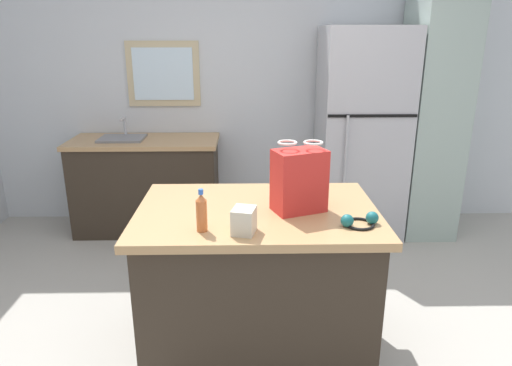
{
  "coord_description": "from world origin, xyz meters",
  "views": [
    {
      "loc": [
        -0.14,
        -2.16,
        1.81
      ],
      "look_at": [
        -0.09,
        0.45,
        0.95
      ],
      "focal_mm": 32.2,
      "sensor_mm": 36.0,
      "label": 1
    }
  ],
  "objects_px": {
    "tall_cabinet": "(432,113)",
    "ear_defenders": "(360,221)",
    "shopping_bag": "(299,180)",
    "small_box": "(244,221)",
    "kitchen_island": "(257,282)",
    "bottle": "(202,213)",
    "refrigerator": "(361,134)"
  },
  "relations": [
    {
      "from": "refrigerator",
      "to": "ear_defenders",
      "type": "relative_size",
      "value": 9.56
    },
    {
      "from": "kitchen_island",
      "to": "ear_defenders",
      "type": "relative_size",
      "value": 6.63
    },
    {
      "from": "refrigerator",
      "to": "bottle",
      "type": "distance_m",
      "value": 2.41
    },
    {
      "from": "ear_defenders",
      "to": "small_box",
      "type": "bearing_deg",
      "value": -172.23
    },
    {
      "from": "refrigerator",
      "to": "shopping_bag",
      "type": "height_order",
      "value": "refrigerator"
    },
    {
      "from": "shopping_bag",
      "to": "bottle",
      "type": "xyz_separation_m",
      "value": [
        -0.49,
        -0.26,
        -0.08
      ]
    },
    {
      "from": "tall_cabinet",
      "to": "bottle",
      "type": "xyz_separation_m",
      "value": [
        -1.89,
        -2.05,
        -0.13
      ]
    },
    {
      "from": "kitchen_island",
      "to": "shopping_bag",
      "type": "height_order",
      "value": "shopping_bag"
    },
    {
      "from": "refrigerator",
      "to": "ear_defenders",
      "type": "bearing_deg",
      "value": -103.6
    },
    {
      "from": "tall_cabinet",
      "to": "ear_defenders",
      "type": "height_order",
      "value": "tall_cabinet"
    },
    {
      "from": "refrigerator",
      "to": "shopping_bag",
      "type": "relative_size",
      "value": 4.95
    },
    {
      "from": "small_box",
      "to": "kitchen_island",
      "type": "bearing_deg",
      "value": 77.23
    },
    {
      "from": "small_box",
      "to": "ear_defenders",
      "type": "relative_size",
      "value": 0.63
    },
    {
      "from": "tall_cabinet",
      "to": "shopping_bag",
      "type": "distance_m",
      "value": 2.27
    },
    {
      "from": "shopping_bag",
      "to": "small_box",
      "type": "relative_size",
      "value": 3.05
    },
    {
      "from": "tall_cabinet",
      "to": "ear_defenders",
      "type": "relative_size",
      "value": 11.52
    },
    {
      "from": "kitchen_island",
      "to": "small_box",
      "type": "bearing_deg",
      "value": -102.77
    },
    {
      "from": "refrigerator",
      "to": "tall_cabinet",
      "type": "xyz_separation_m",
      "value": [
        0.63,
        0.0,
        0.19
      ]
    },
    {
      "from": "tall_cabinet",
      "to": "kitchen_island",
      "type": "bearing_deg",
      "value": -132.34
    },
    {
      "from": "tall_cabinet",
      "to": "small_box",
      "type": "xyz_separation_m",
      "value": [
        -1.69,
        -2.08,
        -0.16
      ]
    },
    {
      "from": "small_box",
      "to": "ear_defenders",
      "type": "distance_m",
      "value": 0.58
    },
    {
      "from": "kitchen_island",
      "to": "bottle",
      "type": "distance_m",
      "value": 0.67
    },
    {
      "from": "tall_cabinet",
      "to": "ear_defenders",
      "type": "bearing_deg",
      "value": -119.1
    },
    {
      "from": "small_box",
      "to": "bottle",
      "type": "distance_m",
      "value": 0.21
    },
    {
      "from": "shopping_bag",
      "to": "bottle",
      "type": "height_order",
      "value": "shopping_bag"
    },
    {
      "from": "shopping_bag",
      "to": "ear_defenders",
      "type": "relative_size",
      "value": 1.93
    },
    {
      "from": "small_box",
      "to": "refrigerator",
      "type": "bearing_deg",
      "value": 63.11
    },
    {
      "from": "bottle",
      "to": "small_box",
      "type": "bearing_deg",
      "value": -7.66
    },
    {
      "from": "bottle",
      "to": "shopping_bag",
      "type": "bearing_deg",
      "value": 27.78
    },
    {
      "from": "tall_cabinet",
      "to": "small_box",
      "type": "relative_size",
      "value": 18.17
    },
    {
      "from": "kitchen_island",
      "to": "shopping_bag",
      "type": "bearing_deg",
      "value": -5.78
    },
    {
      "from": "refrigerator",
      "to": "tall_cabinet",
      "type": "height_order",
      "value": "tall_cabinet"
    }
  ]
}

